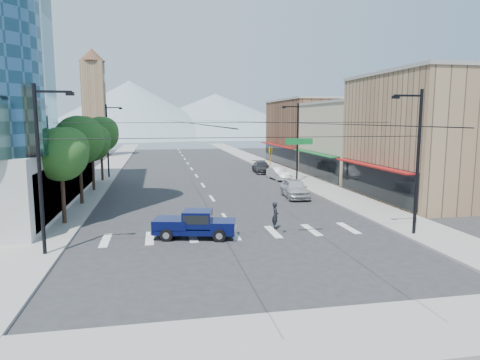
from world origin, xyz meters
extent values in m
plane|color=#28282B|center=(0.00, 0.00, 0.00)|extent=(160.00, 160.00, 0.00)
cube|color=gray|center=(-12.00, 40.00, 0.07)|extent=(4.00, 120.00, 0.15)
cube|color=gray|center=(12.00, 40.00, 0.07)|extent=(4.00, 120.00, 0.15)
cube|color=gray|center=(0.00, -12.00, 0.07)|extent=(28.00, 4.00, 0.15)
cube|color=#8C6B4C|center=(20.00, 10.00, 5.50)|extent=(12.00, 14.00, 11.00)
cube|color=tan|center=(20.00, 24.00, 4.50)|extent=(12.00, 14.00, 9.00)
cube|color=brown|center=(20.00, 40.00, 5.00)|extent=(12.00, 18.00, 10.00)
cube|color=#8C6B4C|center=(-16.50, 62.00, 9.00)|extent=(4.00, 4.00, 18.00)
cone|color=brown|center=(-16.50, 62.00, 19.20)|extent=(4.80, 4.80, 2.40)
cone|color=gray|center=(-15.00, 150.00, 11.00)|extent=(80.00, 80.00, 22.00)
cone|color=gray|center=(20.00, 160.00, 9.00)|extent=(90.00, 90.00, 18.00)
cylinder|color=black|center=(-11.20, 6.00, 2.27)|extent=(0.28, 0.28, 4.55)
sphere|color=#17471A|center=(-11.20, 6.00, 4.88)|extent=(3.64, 3.64, 3.64)
sphere|color=#17471A|center=(-10.80, 6.30, 5.28)|extent=(2.86, 2.86, 2.86)
cylinder|color=black|center=(-11.20, 13.00, 2.55)|extent=(0.28, 0.28, 5.11)
sphere|color=#17471A|center=(-11.20, 13.00, 5.47)|extent=(4.09, 4.09, 4.09)
sphere|color=#17471A|center=(-10.80, 13.30, 5.88)|extent=(3.21, 3.21, 3.21)
cylinder|color=black|center=(-11.20, 20.00, 2.27)|extent=(0.28, 0.28, 4.55)
sphere|color=#17471A|center=(-11.20, 20.00, 4.88)|extent=(3.64, 3.64, 3.64)
sphere|color=#17471A|center=(-10.80, 20.30, 5.28)|extent=(2.86, 2.86, 2.86)
cylinder|color=black|center=(-11.20, 27.00, 2.55)|extent=(0.28, 0.28, 5.11)
sphere|color=#17471A|center=(-11.20, 27.00, 5.47)|extent=(4.09, 4.09, 4.09)
sphere|color=#17471A|center=(-10.80, 27.30, 5.88)|extent=(3.21, 3.21, 3.21)
cylinder|color=black|center=(-10.80, -1.00, 4.50)|extent=(0.20, 0.20, 9.00)
cylinder|color=black|center=(10.80, -1.00, 4.50)|extent=(0.20, 0.20, 9.00)
cylinder|color=black|center=(0.00, -1.00, 6.20)|extent=(21.60, 0.04, 0.04)
imported|color=gold|center=(1.50, -1.00, 5.15)|extent=(0.16, 0.20, 1.00)
cube|color=#0C6626|center=(3.20, -1.00, 5.95)|extent=(1.60, 0.06, 0.35)
cylinder|color=black|center=(-10.80, 30.00, 4.50)|extent=(0.20, 0.20, 9.00)
cube|color=black|center=(-9.90, 30.00, 8.60)|extent=(1.80, 0.12, 0.12)
cube|color=black|center=(-9.10, 30.00, 8.50)|extent=(0.40, 0.25, 0.18)
cylinder|color=black|center=(10.80, 22.00, 4.50)|extent=(0.20, 0.20, 9.00)
cube|color=black|center=(9.90, 22.00, 8.60)|extent=(1.80, 0.12, 0.12)
cube|color=black|center=(9.10, 22.00, 8.50)|extent=(0.40, 0.25, 0.18)
cube|color=#080D3D|center=(-2.67, 1.11, 0.50)|extent=(5.24, 2.88, 0.32)
cube|color=#080D3D|center=(-0.96, 0.72, 0.86)|extent=(1.79, 1.99, 0.50)
cube|color=#080D3D|center=(-2.50, 1.07, 1.22)|extent=(2.05, 2.01, 0.99)
cube|color=black|center=(-2.50, 1.07, 1.31)|extent=(1.88, 2.00, 0.54)
cube|color=#080D3D|center=(-4.08, 1.44, 0.90)|extent=(2.43, 2.23, 0.59)
cube|color=silver|center=(-0.26, 0.55, 0.50)|extent=(0.49, 1.69, 0.32)
cube|color=silver|center=(-5.09, 1.68, 0.50)|extent=(0.49, 1.69, 0.27)
cylinder|color=black|center=(-1.33, -0.08, 0.38)|extent=(0.80, 0.43, 0.76)
cylinder|color=black|center=(-0.94, 1.59, 0.38)|extent=(0.80, 0.43, 0.76)
cylinder|color=black|center=(-4.40, 0.64, 0.38)|extent=(0.80, 0.43, 0.76)
cylinder|color=black|center=(-4.01, 2.31, 0.38)|extent=(0.80, 0.43, 0.76)
imported|color=black|center=(2.74, 2.22, 0.90)|extent=(0.54, 0.72, 1.81)
imported|color=silver|center=(7.60, 12.93, 0.86)|extent=(2.45, 5.21, 1.72)
imported|color=silver|center=(9.40, 24.72, 0.74)|extent=(2.01, 4.64, 1.49)
imported|color=#2D2D2F|center=(8.97, 31.50, 0.76)|extent=(2.43, 5.33, 1.51)
camera|label=1|loc=(-4.76, -24.43, 7.22)|focal=32.00mm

